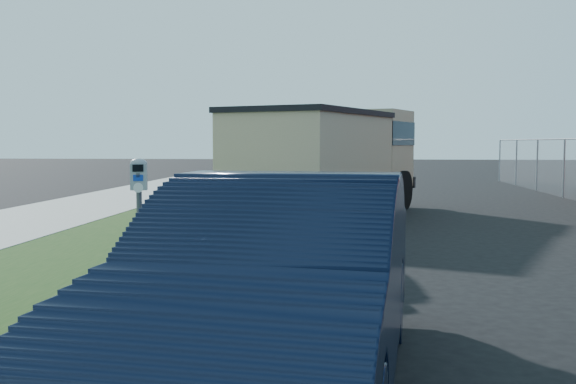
# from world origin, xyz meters

# --- Properties ---
(ground) EXTENTS (120.00, 120.00, 0.00)m
(ground) POSITION_xyz_m (0.00, 0.00, 0.00)
(ground) COLOR black
(ground) RESTS_ON ground
(streetside) EXTENTS (6.12, 50.00, 0.15)m
(streetside) POSITION_xyz_m (-5.57, 2.00, 0.07)
(streetside) COLOR gray
(streetside) RESTS_ON ground
(parking_meter) EXTENTS (0.21, 0.16, 1.38)m
(parking_meter) POSITION_xyz_m (-2.91, -0.96, 1.13)
(parking_meter) COLOR #3F4247
(parking_meter) RESTS_ON ground
(white_wagon) EXTENTS (1.97, 4.40, 1.25)m
(white_wagon) POSITION_xyz_m (-1.53, 0.78, 0.63)
(white_wagon) COLOR silver
(white_wagon) RESTS_ON ground
(navy_sedan) EXTENTS (2.01, 4.61, 1.47)m
(navy_sedan) POSITION_xyz_m (-0.99, -3.95, 0.74)
(navy_sedan) COLOR black
(navy_sedan) RESTS_ON ground
(dump_truck) EXTENTS (4.55, 6.80, 2.51)m
(dump_truck) POSITION_xyz_m (-1.00, 7.46, 1.41)
(dump_truck) COLOR black
(dump_truck) RESTS_ON ground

